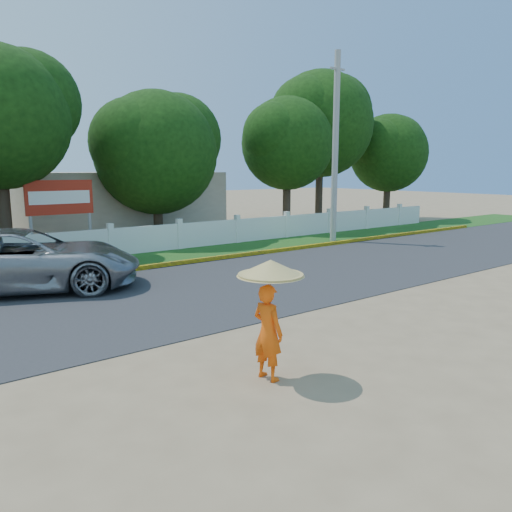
{
  "coord_description": "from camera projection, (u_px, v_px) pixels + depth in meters",
  "views": [
    {
      "loc": [
        -7.18,
        -7.32,
        3.35
      ],
      "look_at": [
        0.0,
        2.0,
        1.3
      ],
      "focal_mm": 35.0,
      "sensor_mm": 36.0,
      "label": 1
    }
  ],
  "objects": [
    {
      "name": "tree_row",
      "position": [
        130.0,
        130.0,
        22.02
      ],
      "size": [
        38.47,
        7.56,
        9.14
      ],
      "color": "#473828",
      "rests_on": "ground"
    },
    {
      "name": "billboard",
      "position": [
        60.0,
        202.0,
        18.94
      ],
      "size": [
        2.5,
        0.13,
        2.95
      ],
      "color": "gray",
      "rests_on": "ground"
    },
    {
      "name": "monk_with_parasol",
      "position": [
        269.0,
        302.0,
        7.89
      ],
      "size": [
        1.07,
        1.07,
        1.95
      ],
      "color": "#F8550D",
      "rests_on": "ground"
    },
    {
      "name": "grass_verge",
      "position": [
        127.0,
        262.0,
        18.21
      ],
      "size": [
        60.0,
        3.5,
        0.03
      ],
      "primitive_type": "cube",
      "color": "#2D601E",
      "rests_on": "ground"
    },
    {
      "name": "vehicle",
      "position": [
        23.0,
        260.0,
        13.8
      ],
      "size": [
        6.9,
        5.03,
        1.74
      ],
      "primitive_type": "imported",
      "rotation": [
        0.0,
        0.0,
        1.19
      ],
      "color": "gray",
      "rests_on": "ground"
    },
    {
      "name": "road",
      "position": [
        202.0,
        289.0,
        14.11
      ],
      "size": [
        60.0,
        7.0,
        0.02
      ],
      "primitive_type": "cube",
      "color": "#38383A",
      "rests_on": "ground"
    },
    {
      "name": "fence",
      "position": [
        111.0,
        243.0,
        19.25
      ],
      "size": [
        40.0,
        0.1,
        1.1
      ],
      "primitive_type": "cube",
      "color": "silver",
      "rests_on": "ground"
    },
    {
      "name": "building_near",
      "position": [
        116.0,
        203.0,
        26.18
      ],
      "size": [
        10.0,
        6.0,
        3.2
      ],
      "primitive_type": "cube",
      "color": "#B7AD99",
      "rests_on": "ground"
    },
    {
      "name": "ground",
      "position": [
        313.0,
        329.0,
        10.6
      ],
      "size": [
        120.0,
        120.0,
        0.0
      ],
      "primitive_type": "plane",
      "color": "#9E8460",
      "rests_on": "ground"
    },
    {
      "name": "curb",
      "position": [
        147.0,
        267.0,
        16.87
      ],
      "size": [
        40.0,
        0.18,
        0.16
      ],
      "primitive_type": "cube",
      "color": "yellow",
      "rests_on": "ground"
    },
    {
      "name": "utility_pole",
      "position": [
        335.0,
        149.0,
        22.83
      ],
      "size": [
        0.28,
        0.28,
        8.58
      ],
      "primitive_type": "cylinder",
      "color": "#959592",
      "rests_on": "ground"
    }
  ]
}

